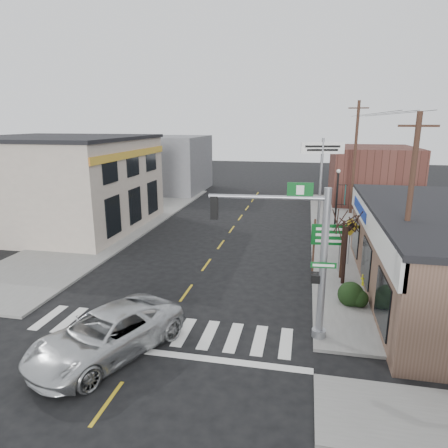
% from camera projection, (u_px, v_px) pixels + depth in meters
% --- Properties ---
extents(ground, '(140.00, 140.00, 0.00)m').
position_uv_depth(ground, '(156.00, 334.00, 15.60)').
color(ground, black).
rests_on(ground, ground).
extents(sidewalk_right, '(6.00, 38.00, 0.13)m').
position_uv_depth(sidewalk_right, '(358.00, 247.00, 26.14)').
color(sidewalk_right, slate).
rests_on(sidewalk_right, ground).
extents(sidewalk_left, '(6.00, 38.00, 0.13)m').
position_uv_depth(sidewalk_left, '(106.00, 232.00, 29.68)').
color(sidewalk_left, slate).
rests_on(sidewalk_left, ground).
extents(center_line, '(0.12, 56.00, 0.01)m').
position_uv_depth(center_line, '(206.00, 265.00, 23.18)').
color(center_line, gold).
rests_on(center_line, ground).
extents(crosswalk, '(11.00, 2.20, 0.01)m').
position_uv_depth(crosswalk, '(160.00, 329.00, 15.98)').
color(crosswalk, silver).
rests_on(crosswalk, ground).
extents(left_building, '(12.00, 12.00, 6.80)m').
position_uv_depth(left_building, '(61.00, 184.00, 30.58)').
color(left_building, '#B9AB9A').
rests_on(left_building, ground).
extents(bldg_distant_right, '(8.00, 10.00, 5.60)m').
position_uv_depth(bldg_distant_right, '(372.00, 174.00, 40.99)').
color(bldg_distant_right, '#532D25').
rests_on(bldg_distant_right, ground).
extents(bldg_distant_left, '(9.00, 10.00, 6.40)m').
position_uv_depth(bldg_distant_left, '(166.00, 164.00, 47.30)').
color(bldg_distant_left, slate).
rests_on(bldg_distant_left, ground).
extents(suv, '(4.84, 6.39, 1.61)m').
position_uv_depth(suv, '(107.00, 334.00, 14.07)').
color(suv, '#B9BCBE').
rests_on(suv, ground).
extents(traffic_signal_pole, '(4.65, 0.37, 5.89)m').
position_uv_depth(traffic_signal_pole, '(304.00, 247.00, 14.48)').
color(traffic_signal_pole, gray).
rests_on(traffic_signal_pole, sidewalk_right).
extents(guide_sign, '(1.76, 0.14, 3.08)m').
position_uv_depth(guide_sign, '(328.00, 241.00, 20.59)').
color(guide_sign, '#422A1E').
rests_on(guide_sign, sidewalk_right).
extents(fire_hydrant, '(0.19, 0.19, 0.62)m').
position_uv_depth(fire_hydrant, '(364.00, 279.00, 19.86)').
color(fire_hydrant, '#D1D312').
rests_on(fire_hydrant, sidewalk_right).
extents(ped_crossing_sign, '(1.06, 0.07, 2.72)m').
position_uv_depth(ped_crossing_sign, '(350.00, 233.00, 22.49)').
color(ped_crossing_sign, gray).
rests_on(ped_crossing_sign, sidewalk_right).
extents(lamp_post, '(0.65, 0.51, 4.98)m').
position_uv_depth(lamp_post, '(337.00, 201.00, 26.09)').
color(lamp_post, black).
rests_on(lamp_post, sidewalk_right).
extents(dance_center_sign, '(3.19, 0.20, 6.79)m').
position_uv_depth(dance_center_sign, '(322.00, 161.00, 29.39)').
color(dance_center_sign, gray).
rests_on(dance_center_sign, sidewalk_right).
extents(bare_tree, '(2.22, 2.22, 4.44)m').
position_uv_depth(bare_tree, '(348.00, 216.00, 19.36)').
color(bare_tree, black).
rests_on(bare_tree, sidewalk_right).
extents(shrub_front, '(1.15, 1.15, 0.86)m').
position_uv_depth(shrub_front, '(351.00, 294.00, 17.88)').
color(shrub_front, '#1A3111').
rests_on(shrub_front, sidewalk_right).
extents(shrub_back, '(0.96, 0.96, 0.72)m').
position_uv_depth(shrub_back, '(389.00, 260.00, 22.44)').
color(shrub_back, black).
rests_on(shrub_back, sidewalk_right).
extents(utility_pole_near, '(1.45, 0.22, 8.33)m').
position_uv_depth(utility_pole_near, '(408.00, 216.00, 15.96)').
color(utility_pole_near, '#4F4127').
rests_on(utility_pole_near, sidewalk_right).
extents(utility_pole_far, '(1.68, 0.25, 9.67)m').
position_uv_depth(utility_pole_far, '(355.00, 157.00, 34.53)').
color(utility_pole_far, '#443720').
rests_on(utility_pole_far, sidewalk_right).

